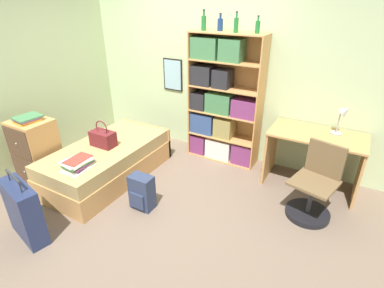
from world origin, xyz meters
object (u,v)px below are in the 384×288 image
(book_stack_on_bed, at_px, (78,164))
(bed, at_px, (109,161))
(dresser, at_px, (36,151))
(bottle_green, at_px, (204,23))
(bookcase, at_px, (220,106))
(suitcase, at_px, (24,212))
(bottle_clear, at_px, (236,25))
(desk_chair, at_px, (313,194))
(desk, at_px, (314,151))
(backpack, at_px, (142,192))
(desk_lamp, at_px, (343,115))
(magazine_pile_on_dresser, at_px, (28,119))
(bottle_blue, at_px, (258,27))
(handbag, at_px, (103,138))
(waste_bin, at_px, (321,183))
(bottle_brown, at_px, (220,24))

(book_stack_on_bed, bearing_deg, bed, 103.44)
(book_stack_on_bed, xyz_separation_m, dresser, (-0.93, 0.08, -0.10))
(bottle_green, bearing_deg, bookcase, 2.47)
(suitcase, height_order, bottle_clear, bottle_clear)
(bookcase, bearing_deg, desk_chair, -25.70)
(desk, xyz_separation_m, backpack, (-1.67, -1.49, -0.32))
(dresser, distance_m, desk, 3.70)
(bottle_green, distance_m, desk_lamp, 2.16)
(desk_lamp, bearing_deg, desk, -152.43)
(magazine_pile_on_dresser, bearing_deg, bottle_blue, 38.24)
(bed, xyz_separation_m, bottle_blue, (1.56, 1.30, 1.73))
(book_stack_on_bed, distance_m, suitcase, 0.75)
(magazine_pile_on_dresser, bearing_deg, handbag, 34.63)
(suitcase, distance_m, backpack, 1.25)
(handbag, height_order, desk_chair, desk_chair)
(bottle_clear, xyz_separation_m, desk_lamp, (1.45, 0.02, -0.96))
(desk_lamp, bearing_deg, bottle_blue, 178.23)
(waste_bin, bearing_deg, bed, -157.97)
(bottle_brown, bearing_deg, desk_lamp, -2.26)
(bottle_green, relative_size, bottle_brown, 1.19)
(bottle_blue, relative_size, backpack, 0.49)
(handbag, bearing_deg, bottle_clear, 43.74)
(book_stack_on_bed, distance_m, backpack, 0.82)
(suitcase, height_order, backpack, suitcase)
(bed, distance_m, dresser, 0.96)
(desk_lamp, xyz_separation_m, waste_bin, (-0.07, -0.18, -0.91))
(bottle_green, distance_m, bottle_brown, 0.23)
(desk_chair, bearing_deg, waste_bin, 86.24)
(book_stack_on_bed, xyz_separation_m, bottle_blue, (1.42, 1.91, 1.43))
(book_stack_on_bed, xyz_separation_m, bottle_brown, (0.89, 1.94, 1.44))
(desk_lamp, bearing_deg, bottle_brown, 177.74)
(dresser, distance_m, bottle_blue, 3.35)
(handbag, relative_size, bottle_clear, 1.42)
(bookcase, height_order, desk_chair, bookcase)
(book_stack_on_bed, bearing_deg, dresser, 175.08)
(book_stack_on_bed, relative_size, bottle_clear, 1.47)
(book_stack_on_bed, xyz_separation_m, bottle_clear, (1.15, 1.85, 1.45))
(magazine_pile_on_dresser, bearing_deg, dresser, 144.56)
(bottle_blue, bearing_deg, bottle_green, -177.54)
(bed, height_order, waste_bin, bed)
(bottle_brown, bearing_deg, waste_bin, -8.62)
(bed, height_order, handbag, handbag)
(handbag, xyz_separation_m, desk_lamp, (2.77, 1.28, 0.43))
(handbag, xyz_separation_m, book_stack_on_bed, (0.17, -0.59, -0.06))
(bed, relative_size, desk_lamp, 4.55)
(bookcase, height_order, desk, bookcase)
(desk_chair, bearing_deg, handbag, -168.14)
(desk, height_order, backpack, desk)
(handbag, xyz_separation_m, magazine_pile_on_dresser, (-0.75, -0.52, 0.31))
(handbag, height_order, backpack, handbag)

